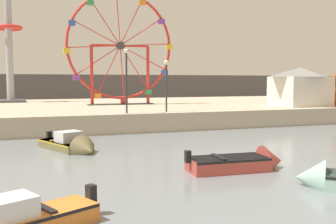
{
  "coord_description": "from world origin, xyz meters",
  "views": [
    {
      "loc": [
        -10.73,
        -8.09,
        3.39
      ],
      "look_at": [
        -4.26,
        10.07,
        1.82
      ],
      "focal_mm": 40.88,
      "sensor_mm": 36.0,
      "label": 1
    }
  ],
  "objects_px": {
    "carnival_booth_white_ticket": "(300,86)",
    "promenade_lamp_far": "(126,72)",
    "drop_tower_steel_tower": "(9,41)",
    "ferris_wheel_red_frame": "(120,48)",
    "promenade_lamp_near": "(166,78)",
    "motorboat_olive_wood": "(73,145)",
    "motorboat_faded_red": "(243,162)"
  },
  "relations": [
    {
      "from": "motorboat_faded_red",
      "to": "promenade_lamp_near",
      "type": "bearing_deg",
      "value": 87.83
    },
    {
      "from": "promenade_lamp_far",
      "to": "ferris_wheel_red_frame",
      "type": "bearing_deg",
      "value": 79.72
    },
    {
      "from": "promenade_lamp_far",
      "to": "motorboat_olive_wood",
      "type": "bearing_deg",
      "value": -125.41
    },
    {
      "from": "drop_tower_steel_tower",
      "to": "carnival_booth_white_ticket",
      "type": "relative_size",
      "value": 2.87
    },
    {
      "from": "ferris_wheel_red_frame",
      "to": "carnival_booth_white_ticket",
      "type": "distance_m",
      "value": 16.01
    },
    {
      "from": "promenade_lamp_far",
      "to": "drop_tower_steel_tower",
      "type": "bearing_deg",
      "value": 114.85
    },
    {
      "from": "motorboat_olive_wood",
      "to": "carnival_booth_white_ticket",
      "type": "xyz_separation_m",
      "value": [
        19.74,
        8.09,
        2.69
      ]
    },
    {
      "from": "motorboat_faded_red",
      "to": "motorboat_olive_wood",
      "type": "xyz_separation_m",
      "value": [
        -5.75,
        6.24,
        -0.01
      ]
    },
    {
      "from": "motorboat_olive_wood",
      "to": "drop_tower_steel_tower",
      "type": "distance_m",
      "value": 24.09
    },
    {
      "from": "motorboat_olive_wood",
      "to": "ferris_wheel_red_frame",
      "type": "xyz_separation_m",
      "value": [
        5.77,
        15.13,
        6.05
      ]
    },
    {
      "from": "ferris_wheel_red_frame",
      "to": "motorboat_olive_wood",
      "type": "bearing_deg",
      "value": -110.86
    },
    {
      "from": "ferris_wheel_red_frame",
      "to": "carnival_booth_white_ticket",
      "type": "height_order",
      "value": "ferris_wheel_red_frame"
    },
    {
      "from": "motorboat_olive_wood",
      "to": "promenade_lamp_far",
      "type": "relative_size",
      "value": 1.0
    },
    {
      "from": "carnival_booth_white_ticket",
      "to": "promenade_lamp_far",
      "type": "xyz_separation_m",
      "value": [
        -15.68,
        -2.38,
        1.04
      ]
    },
    {
      "from": "ferris_wheel_red_frame",
      "to": "carnival_booth_white_ticket",
      "type": "bearing_deg",
      "value": -26.77
    },
    {
      "from": "drop_tower_steel_tower",
      "to": "promenade_lamp_near",
      "type": "height_order",
      "value": "drop_tower_steel_tower"
    },
    {
      "from": "ferris_wheel_red_frame",
      "to": "promenade_lamp_far",
      "type": "relative_size",
      "value": 2.38
    },
    {
      "from": "promenade_lamp_far",
      "to": "carnival_booth_white_ticket",
      "type": "bearing_deg",
      "value": 8.62
    },
    {
      "from": "ferris_wheel_red_frame",
      "to": "drop_tower_steel_tower",
      "type": "bearing_deg",
      "value": 141.66
    },
    {
      "from": "ferris_wheel_red_frame",
      "to": "drop_tower_steel_tower",
      "type": "xyz_separation_m",
      "value": [
        -9.58,
        7.58,
        1.03
      ]
    },
    {
      "from": "motorboat_olive_wood",
      "to": "carnival_booth_white_ticket",
      "type": "relative_size",
      "value": 0.89
    },
    {
      "from": "promenade_lamp_near",
      "to": "ferris_wheel_red_frame",
      "type": "bearing_deg",
      "value": 97.47
    },
    {
      "from": "motorboat_faded_red",
      "to": "drop_tower_steel_tower",
      "type": "height_order",
      "value": "drop_tower_steel_tower"
    },
    {
      "from": "promenade_lamp_near",
      "to": "motorboat_faded_red",
      "type": "bearing_deg",
      "value": -95.6
    },
    {
      "from": "motorboat_olive_wood",
      "to": "drop_tower_steel_tower",
      "type": "bearing_deg",
      "value": 165.5
    },
    {
      "from": "motorboat_faded_red",
      "to": "motorboat_olive_wood",
      "type": "bearing_deg",
      "value": 136.09
    },
    {
      "from": "motorboat_olive_wood",
      "to": "promenade_lamp_far",
      "type": "height_order",
      "value": "promenade_lamp_far"
    },
    {
      "from": "drop_tower_steel_tower",
      "to": "carnival_booth_white_ticket",
      "type": "distance_m",
      "value": 28.07
    },
    {
      "from": "carnival_booth_white_ticket",
      "to": "promenade_lamp_near",
      "type": "xyz_separation_m",
      "value": [
        -12.78,
        -2.02,
        0.66
      ]
    },
    {
      "from": "drop_tower_steel_tower",
      "to": "promenade_lamp_near",
      "type": "distance_m",
      "value": 20.17
    },
    {
      "from": "motorboat_faded_red",
      "to": "ferris_wheel_red_frame",
      "type": "distance_m",
      "value": 22.21
    },
    {
      "from": "ferris_wheel_red_frame",
      "to": "carnival_booth_white_ticket",
      "type": "xyz_separation_m",
      "value": [
        13.97,
        -7.05,
        -3.36
      ]
    }
  ]
}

